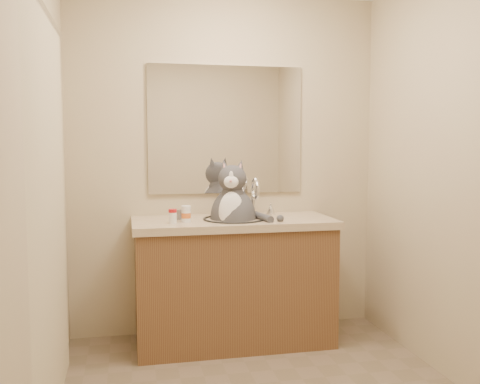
# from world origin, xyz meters

# --- Properties ---
(room) EXTENTS (2.22, 2.52, 2.42)m
(room) POSITION_xyz_m (0.00, 0.00, 1.20)
(room) COLOR #7B6955
(room) RESTS_ON ground
(vanity) EXTENTS (1.34, 0.59, 1.12)m
(vanity) POSITION_xyz_m (0.00, 0.96, 0.44)
(vanity) COLOR brown
(vanity) RESTS_ON ground
(mirror) EXTENTS (1.10, 0.02, 0.90)m
(mirror) POSITION_xyz_m (0.00, 1.24, 1.45)
(mirror) COLOR white
(mirror) RESTS_ON room
(shower_curtain) EXTENTS (0.02, 1.30, 1.93)m
(shower_curtain) POSITION_xyz_m (-1.05, 0.10, 1.03)
(shower_curtain) COLOR beige
(shower_curtain) RESTS_ON ground
(cat) EXTENTS (0.42, 0.44, 0.61)m
(cat) POSITION_xyz_m (-0.00, 0.96, 0.89)
(cat) COLOR #434247
(cat) RESTS_ON vanity
(pill_bottle_redcap) EXTENTS (0.06, 0.06, 0.09)m
(pill_bottle_redcap) POSITION_xyz_m (-0.42, 0.85, 0.90)
(pill_bottle_redcap) COLOR white
(pill_bottle_redcap) RESTS_ON vanity
(pill_bottle_orange) EXTENTS (0.07, 0.07, 0.10)m
(pill_bottle_orange) POSITION_xyz_m (-0.33, 0.89, 0.90)
(pill_bottle_orange) COLOR white
(pill_bottle_orange) RESTS_ON vanity
(grey_canister) EXTENTS (0.04, 0.04, 0.07)m
(grey_canister) POSITION_xyz_m (-0.36, 1.01, 0.88)
(grey_canister) COLOR slate
(grey_canister) RESTS_ON vanity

